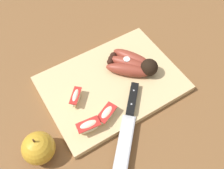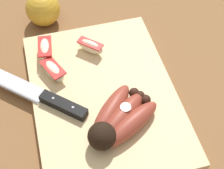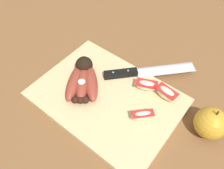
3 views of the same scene
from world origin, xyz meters
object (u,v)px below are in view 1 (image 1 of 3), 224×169
object	(u,v)px
apple_wedge_near	(76,97)
whole_apple	(38,148)
apple_wedge_far	(107,114)
banana_bunch	(133,65)
apple_wedge_middle	(89,126)
chefs_knife	(130,115)

from	to	relation	value
apple_wedge_near	whole_apple	xyz separation A→B (m)	(-0.14, -0.08, 0.00)
apple_wedge_near	apple_wedge_far	distance (m)	0.10
banana_bunch	apple_wedge_far	xyz separation A→B (m)	(-0.15, -0.10, -0.00)
banana_bunch	apple_wedge_near	xyz separation A→B (m)	(-0.20, -0.01, -0.00)
apple_wedge_far	whole_apple	distance (m)	0.19
banana_bunch	apple_wedge_middle	distance (m)	0.24
chefs_knife	whole_apple	size ratio (longest dim) A/B	2.38
whole_apple	apple_wedge_middle	bearing A→B (deg)	-5.58
apple_wedge_far	whole_apple	world-z (taller)	whole_apple
whole_apple	apple_wedge_near	bearing A→B (deg)	30.00
apple_wedge_middle	whole_apple	distance (m)	0.13
apple_wedge_near	apple_wedge_middle	distance (m)	0.10
banana_bunch	apple_wedge_middle	size ratio (longest dim) A/B	2.27
apple_wedge_middle	apple_wedge_far	bearing A→B (deg)	7.10
apple_wedge_near	apple_wedge_middle	bearing A→B (deg)	-97.67
whole_apple	apple_wedge_far	bearing A→B (deg)	-1.66
apple_wedge_near	whole_apple	bearing A→B (deg)	-150.00
banana_bunch	apple_wedge_middle	world-z (taller)	banana_bunch
chefs_knife	apple_wedge_near	xyz separation A→B (m)	(-0.10, 0.12, 0.01)
apple_wedge_near	whole_apple	distance (m)	0.17
apple_wedge_middle	apple_wedge_far	xyz separation A→B (m)	(0.06, 0.01, -0.00)
apple_wedge_near	apple_wedge_far	size ratio (longest dim) A/B	0.82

